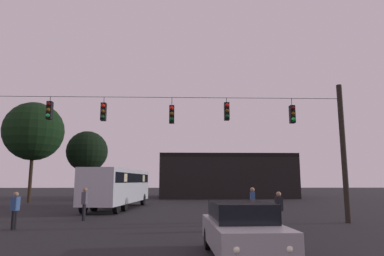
{
  "coord_description": "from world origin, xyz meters",
  "views": [
    {
      "loc": [
        0.85,
        -4.36,
        2.11
      ],
      "look_at": [
        1.45,
        15.15,
        5.2
      ],
      "focal_mm": 31.48,
      "sensor_mm": 36.0,
      "label": 1
    }
  ],
  "objects_px": {
    "pedestrian_crossing_center": "(15,208)",
    "city_bus": "(119,184)",
    "tree_left_silhouette": "(87,151)",
    "tree_behind_building": "(34,131)",
    "car_near_right": "(242,229)",
    "pedestrian_crossing_left": "(253,202)",
    "pedestrian_near_bus": "(279,208)",
    "pedestrian_crossing_right": "(84,202)"
  },
  "relations": [
    {
      "from": "tree_left_silhouette",
      "to": "tree_behind_building",
      "type": "relative_size",
      "value": 0.79
    },
    {
      "from": "tree_left_silhouette",
      "to": "tree_behind_building",
      "type": "distance_m",
      "value": 6.78
    },
    {
      "from": "pedestrian_crossing_left",
      "to": "pedestrian_crossing_center",
      "type": "distance_m",
      "value": 11.46
    },
    {
      "from": "pedestrian_near_bus",
      "to": "tree_behind_building",
      "type": "bearing_deg",
      "value": 135.45
    },
    {
      "from": "city_bus",
      "to": "tree_behind_building",
      "type": "distance_m",
      "value": 13.43
    },
    {
      "from": "pedestrian_crossing_left",
      "to": "pedestrian_crossing_center",
      "type": "bearing_deg",
      "value": -167.54
    },
    {
      "from": "pedestrian_crossing_left",
      "to": "pedestrian_near_bus",
      "type": "bearing_deg",
      "value": -79.39
    },
    {
      "from": "pedestrian_crossing_center",
      "to": "pedestrian_near_bus",
      "type": "relative_size",
      "value": 0.99
    },
    {
      "from": "tree_left_silhouette",
      "to": "pedestrian_crossing_center",
      "type": "bearing_deg",
      "value": -81.47
    },
    {
      "from": "city_bus",
      "to": "pedestrian_crossing_left",
      "type": "bearing_deg",
      "value": -45.45
    },
    {
      "from": "tree_behind_building",
      "to": "pedestrian_crossing_left",
      "type": "bearing_deg",
      "value": -40.57
    },
    {
      "from": "city_bus",
      "to": "pedestrian_near_bus",
      "type": "bearing_deg",
      "value": -51.87
    },
    {
      "from": "pedestrian_crossing_center",
      "to": "car_near_right",
      "type": "bearing_deg",
      "value": -33.24
    },
    {
      "from": "tree_left_silhouette",
      "to": "pedestrian_crossing_right",
      "type": "bearing_deg",
      "value": -74.44
    },
    {
      "from": "tree_left_silhouette",
      "to": "tree_behind_building",
      "type": "xyz_separation_m",
      "value": [
        -3.98,
        -5.25,
        1.57
      ]
    },
    {
      "from": "city_bus",
      "to": "pedestrian_crossing_center",
      "type": "height_order",
      "value": "city_bus"
    },
    {
      "from": "tree_left_silhouette",
      "to": "tree_behind_building",
      "type": "bearing_deg",
      "value": -127.19
    },
    {
      "from": "city_bus",
      "to": "pedestrian_near_bus",
      "type": "relative_size",
      "value": 6.77
    },
    {
      "from": "tree_left_silhouette",
      "to": "pedestrian_crossing_left",
      "type": "bearing_deg",
      "value": -55.28
    },
    {
      "from": "pedestrian_crossing_left",
      "to": "tree_left_silhouette",
      "type": "distance_m",
      "value": 26.3
    },
    {
      "from": "pedestrian_crossing_left",
      "to": "pedestrian_crossing_center",
      "type": "relative_size",
      "value": 1.09
    },
    {
      "from": "pedestrian_crossing_left",
      "to": "pedestrian_crossing_right",
      "type": "bearing_deg",
      "value": 175.01
    },
    {
      "from": "pedestrian_crossing_center",
      "to": "city_bus",
      "type": "bearing_deg",
      "value": 77.57
    },
    {
      "from": "city_bus",
      "to": "pedestrian_crossing_center",
      "type": "xyz_separation_m",
      "value": [
        -2.49,
        -11.31,
        -0.94
      ]
    },
    {
      "from": "city_bus",
      "to": "tree_left_silhouette",
      "type": "distance_m",
      "value": 14.33
    },
    {
      "from": "car_near_right",
      "to": "pedestrian_crossing_center",
      "type": "bearing_deg",
      "value": 146.76
    },
    {
      "from": "car_near_right",
      "to": "pedestrian_crossing_left",
      "type": "bearing_deg",
      "value": 76.13
    },
    {
      "from": "pedestrian_near_bus",
      "to": "pedestrian_crossing_center",
      "type": "bearing_deg",
      "value": 177.67
    },
    {
      "from": "pedestrian_crossing_left",
      "to": "pedestrian_crossing_right",
      "type": "height_order",
      "value": "pedestrian_crossing_left"
    },
    {
      "from": "car_near_right",
      "to": "pedestrian_crossing_left",
      "type": "distance_m",
      "value": 8.7
    },
    {
      "from": "car_near_right",
      "to": "pedestrian_crossing_right",
      "type": "height_order",
      "value": "pedestrian_crossing_right"
    },
    {
      "from": "pedestrian_crossing_right",
      "to": "pedestrian_near_bus",
      "type": "relative_size",
      "value": 1.07
    },
    {
      "from": "city_bus",
      "to": "car_near_right",
      "type": "distance_m",
      "value": 18.53
    },
    {
      "from": "pedestrian_crossing_left",
      "to": "pedestrian_near_bus",
      "type": "relative_size",
      "value": 1.08
    },
    {
      "from": "pedestrian_crossing_left",
      "to": "pedestrian_crossing_center",
      "type": "height_order",
      "value": "pedestrian_crossing_left"
    },
    {
      "from": "car_near_right",
      "to": "tree_left_silhouette",
      "type": "height_order",
      "value": "tree_left_silhouette"
    },
    {
      "from": "pedestrian_near_bus",
      "to": "tree_behind_building",
      "type": "relative_size",
      "value": 0.16
    },
    {
      "from": "city_bus",
      "to": "tree_left_silhouette",
      "type": "relative_size",
      "value": 1.42
    },
    {
      "from": "pedestrian_crossing_left",
      "to": "pedestrian_crossing_right",
      "type": "relative_size",
      "value": 1.01
    },
    {
      "from": "city_bus",
      "to": "pedestrian_crossing_right",
      "type": "xyz_separation_m",
      "value": [
        -0.35,
        -8.05,
        -0.85
      ]
    },
    {
      "from": "car_near_right",
      "to": "pedestrian_crossing_left",
      "type": "xyz_separation_m",
      "value": [
        2.08,
        8.44,
        0.23
      ]
    },
    {
      "from": "city_bus",
      "to": "car_near_right",
      "type": "xyz_separation_m",
      "value": [
        6.62,
        -17.28,
        -1.07
      ]
    }
  ]
}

